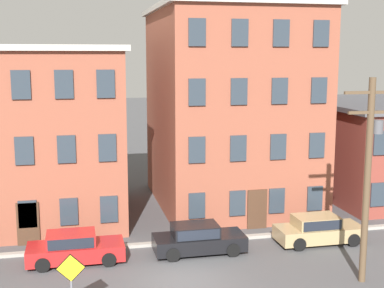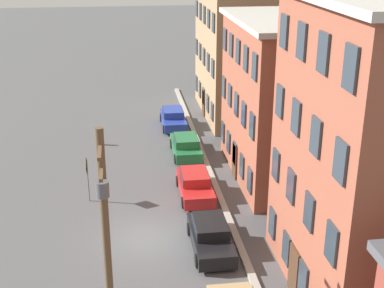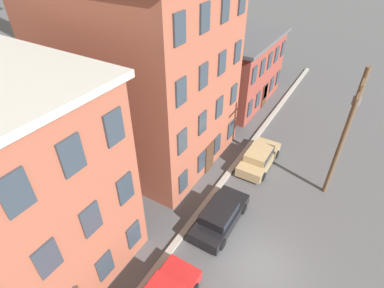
# 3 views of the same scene
# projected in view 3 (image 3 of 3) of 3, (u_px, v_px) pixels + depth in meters

# --- Properties ---
(ground_plane) EXTENTS (200.00, 200.00, 0.00)m
(ground_plane) POSITION_uv_depth(u_px,v_px,m) (260.00, 267.00, 15.44)
(ground_plane) COLOR #4C4C4F
(kerb_strip) EXTENTS (56.00, 0.36, 0.16)m
(kerb_strip) POSITION_uv_depth(u_px,v_px,m) (186.00, 229.00, 17.27)
(kerb_strip) COLOR #9E998E
(kerb_strip) RESTS_ON ground_plane
(apartment_far) EXTENTS (9.57, 11.55, 12.42)m
(apartment_far) POSITION_uv_depth(u_px,v_px,m) (140.00, 72.00, 20.29)
(apartment_far) COLOR brown
(apartment_far) RESTS_ON ground_plane
(apartment_annex) EXTENTS (9.87, 12.13, 6.35)m
(apartment_annex) POSITION_uv_depth(u_px,v_px,m) (211.00, 63.00, 29.86)
(apartment_annex) COLOR brown
(apartment_annex) RESTS_ON ground_plane
(car_black) EXTENTS (4.40, 1.92, 1.43)m
(car_black) POSITION_uv_depth(u_px,v_px,m) (220.00, 216.00, 17.20)
(car_black) COLOR black
(car_black) RESTS_ON ground_plane
(car_tan) EXTENTS (4.40, 1.92, 1.43)m
(car_tan) POSITION_uv_depth(u_px,v_px,m) (259.00, 157.00, 21.56)
(car_tan) COLOR tan
(car_tan) RESTS_ON ground_plane
(utility_pole) EXTENTS (2.40, 0.44, 8.58)m
(utility_pole) POSITION_uv_depth(u_px,v_px,m) (346.00, 130.00, 17.04)
(utility_pole) COLOR brown
(utility_pole) RESTS_ON ground_plane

